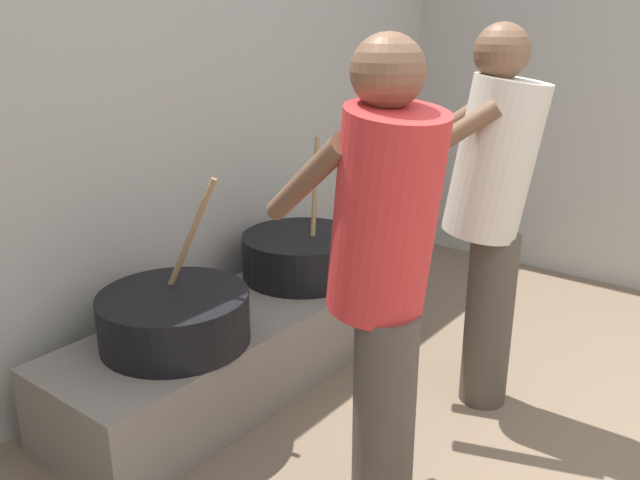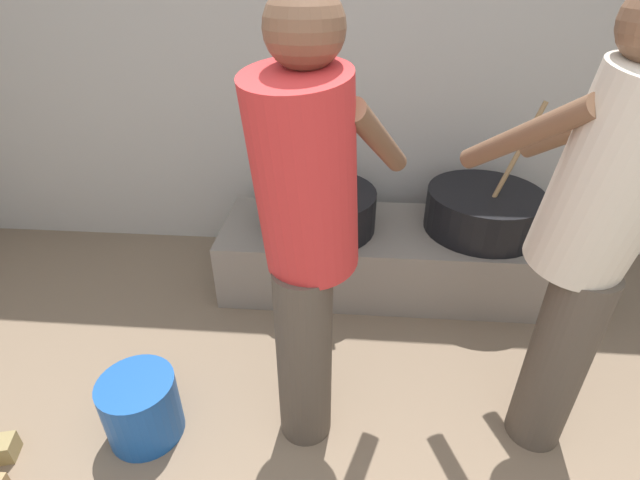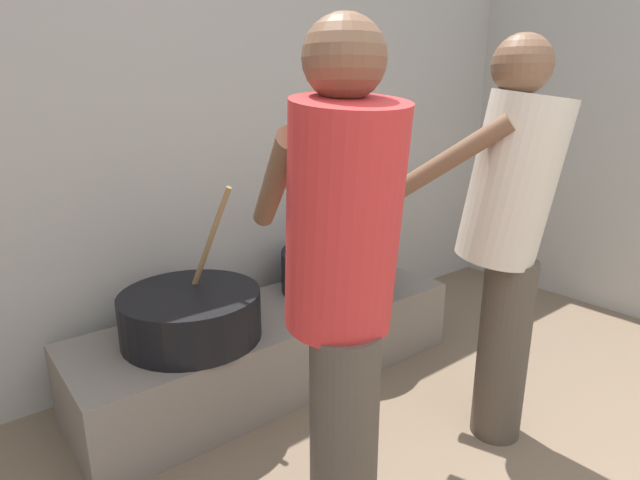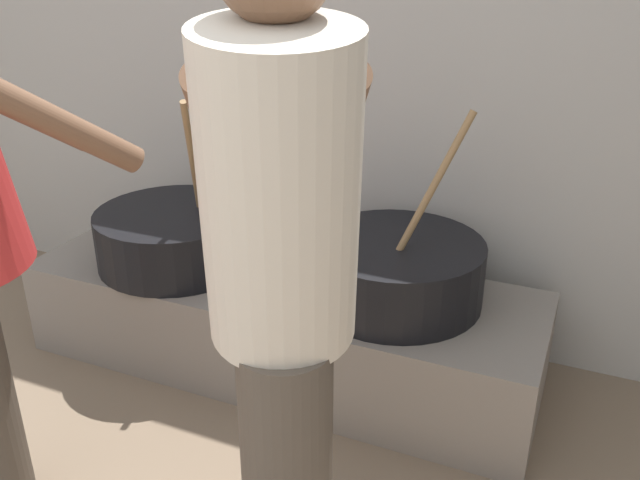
% 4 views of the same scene
% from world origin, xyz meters
% --- Properties ---
extents(block_enclosure_rear, '(5.36, 0.20, 2.13)m').
position_xyz_m(block_enclosure_rear, '(0.00, 2.64, 1.06)').
color(block_enclosure_rear, '#ADA8A0').
rests_on(block_enclosure_rear, ground_plane).
extents(hearth_ledge, '(1.91, 0.60, 0.37)m').
position_xyz_m(hearth_ledge, '(0.27, 2.12, 0.18)').
color(hearth_ledge, slate).
rests_on(hearth_ledge, ground_plane).
extents(cooking_pot_main, '(0.60, 0.60, 0.67)m').
position_xyz_m(cooking_pot_main, '(0.70, 2.15, 0.48)').
color(cooking_pot_main, black).
rests_on(cooking_pot_main, hearth_ledge).
extents(cooking_pot_secondary, '(0.60, 0.60, 0.66)m').
position_xyz_m(cooking_pot_secondary, '(-0.16, 2.10, 0.47)').
color(cooking_pot_secondary, black).
rests_on(cooking_pot_secondary, hearth_ledge).
extents(cook_in_cream_shirt, '(0.59, 0.73, 1.59)m').
position_xyz_m(cook_in_cream_shirt, '(0.74, 1.21, 0.91)').
color(cook_in_cream_shirt, '#4C4238').
rests_on(cook_in_cream_shirt, ground_plane).
extents(cook_in_red_shirt, '(0.55, 0.73, 1.57)m').
position_xyz_m(cook_in_red_shirt, '(-0.13, 1.16, 0.90)').
color(cook_in_red_shirt, '#4C4238').
rests_on(cook_in_red_shirt, ground_plane).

